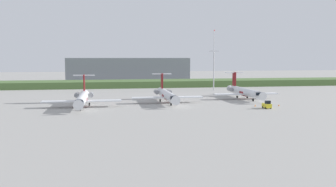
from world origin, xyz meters
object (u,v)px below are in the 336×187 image
(safety_cone_front_marker, at_px, (255,105))
(safety_cone_mid_marker, at_px, (265,105))
(regional_jet_third, at_px, (244,91))
(safety_cone_rear_marker, at_px, (279,105))
(regional_jet_second, at_px, (167,95))
(regional_jet_nearest, at_px, (82,98))
(antenna_mast, at_px, (214,66))
(baggage_tug, at_px, (267,105))

(safety_cone_front_marker, height_order, safety_cone_mid_marker, same)
(regional_jet_third, distance_m, safety_cone_rear_marker, 20.84)
(regional_jet_second, xyz_separation_m, safety_cone_front_marker, (24.58, -13.78, -2.26))
(safety_cone_mid_marker, height_order, safety_cone_rear_marker, same)
(safety_cone_mid_marker, bearing_deg, safety_cone_front_marker, -179.80)
(regional_jet_nearest, height_order, safety_cone_front_marker, regional_jet_nearest)
(regional_jet_nearest, height_order, regional_jet_second, same)
(regional_jet_nearest, distance_m, safety_cone_front_marker, 51.63)
(antenna_mast, bearing_deg, baggage_tug, -91.47)
(regional_jet_second, height_order, safety_cone_mid_marker, regional_jet_second)
(regional_jet_second, height_order, regional_jet_third, same)
(regional_jet_nearest, distance_m, regional_jet_third, 56.55)
(regional_jet_third, bearing_deg, safety_cone_front_marker, -102.17)
(regional_jet_third, xyz_separation_m, safety_cone_mid_marker, (-1.21, -20.05, -2.26))
(regional_jet_second, bearing_deg, baggage_tug, -35.61)
(safety_cone_front_marker, bearing_deg, safety_cone_rear_marker, -3.44)
(regional_jet_nearest, height_order, regional_jet_third, same)
(regional_jet_second, bearing_deg, safety_cone_mid_marker, -26.44)
(safety_cone_front_marker, height_order, safety_cone_rear_marker, same)
(regional_jet_second, relative_size, safety_cone_rear_marker, 56.36)
(regional_jet_second, height_order, safety_cone_front_marker, regional_jet_second)
(regional_jet_third, bearing_deg, safety_cone_rear_marker, -81.67)
(regional_jet_nearest, bearing_deg, regional_jet_second, 12.20)
(antenna_mast, bearing_deg, regional_jet_third, -87.53)
(safety_cone_front_marker, bearing_deg, regional_jet_second, 150.72)
(regional_jet_third, distance_m, safety_cone_mid_marker, 20.21)
(regional_jet_nearest, bearing_deg, baggage_tug, -13.87)
(regional_jet_third, height_order, safety_cone_mid_marker, regional_jet_third)
(regional_jet_nearest, relative_size, safety_cone_rear_marker, 56.36)
(regional_jet_third, distance_m, baggage_tug, 25.13)
(baggage_tug, relative_size, safety_cone_front_marker, 5.82)
(regional_jet_second, distance_m, antenna_mast, 48.44)
(antenna_mast, relative_size, safety_cone_front_marker, 48.29)
(baggage_tug, height_order, safety_cone_rear_marker, baggage_tug)
(regional_jet_second, bearing_deg, safety_cone_front_marker, -29.28)
(regional_jet_second, bearing_deg, antenna_mast, 54.81)
(regional_jet_third, relative_size, safety_cone_front_marker, 56.36)
(antenna_mast, bearing_deg, regional_jet_nearest, -140.32)
(antenna_mast, xyz_separation_m, safety_cone_rear_marker, (4.41, -53.20, -10.69))
(regional_jet_second, xyz_separation_m, baggage_tug, (26.02, -18.64, -1.53))
(regional_jet_nearest, relative_size, antenna_mast, 1.17)
(safety_cone_rear_marker, bearing_deg, regional_jet_second, 155.98)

